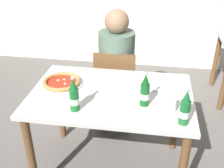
% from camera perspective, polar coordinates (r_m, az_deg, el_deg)
% --- Properties ---
extents(ground_plane, '(8.00, 8.00, 0.00)m').
position_cam_1_polar(ground_plane, '(2.51, -0.18, -16.73)').
color(ground_plane, slate).
extents(dining_table_main, '(1.20, 0.80, 0.75)m').
position_cam_1_polar(dining_table_main, '(2.11, -0.21, -4.57)').
color(dining_table_main, silver).
rests_on(dining_table_main, ground_plane).
extents(chair_behind_table, '(0.40, 0.40, 0.85)m').
position_cam_1_polar(chair_behind_table, '(2.71, 0.77, -0.13)').
color(chair_behind_table, brown).
rests_on(chair_behind_table, ground_plane).
extents(diner_seated, '(0.34, 0.34, 1.21)m').
position_cam_1_polar(diner_seated, '(2.70, 0.92, 2.27)').
color(diner_seated, '#2D3342').
rests_on(diner_seated, ground_plane).
extents(pizza_margherita_near, '(0.32, 0.32, 0.04)m').
position_cam_1_polar(pizza_margherita_near, '(2.18, -10.37, 0.33)').
color(pizza_margherita_near, white).
rests_on(pizza_margherita_near, dining_table_main).
extents(beer_bottle_left, '(0.07, 0.07, 0.25)m').
position_cam_1_polar(beer_bottle_left, '(1.74, 14.90, -5.07)').
color(beer_bottle_left, '#196B2D').
rests_on(beer_bottle_left, dining_table_main).
extents(beer_bottle_center, '(0.07, 0.07, 0.25)m').
position_cam_1_polar(beer_bottle_center, '(1.87, 6.83, -1.58)').
color(beer_bottle_center, '#14591E').
rests_on(beer_bottle_center, dining_table_main).
extents(beer_bottle_right, '(0.07, 0.07, 0.25)m').
position_cam_1_polar(beer_bottle_right, '(1.82, -7.84, -2.59)').
color(beer_bottle_right, '#196B2D').
rests_on(beer_bottle_right, dining_table_main).
extents(napkin_with_cutlery, '(0.20, 0.20, 0.01)m').
position_cam_1_polar(napkin_with_cutlery, '(2.17, 8.10, -0.17)').
color(napkin_with_cutlery, white).
rests_on(napkin_with_cutlery, dining_table_main).
extents(paper_cup, '(0.07, 0.07, 0.09)m').
position_cam_1_polar(paper_cup, '(1.87, 12.28, -4.10)').
color(paper_cup, white).
rests_on(paper_cup, dining_table_main).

